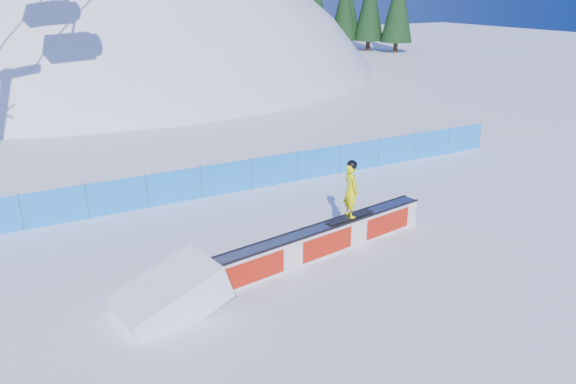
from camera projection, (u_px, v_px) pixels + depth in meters
ground at (339, 225)px, 18.20m from camera, size 160.00×160.00×0.00m
snow_hill at (112, 242)px, 58.96m from camera, size 64.00×64.00×64.00m
safety_fence at (275, 170)px, 21.69m from camera, size 22.05×0.05×1.30m
rail_box at (322, 241)px, 16.02m from camera, size 7.61×1.73×0.91m
snow_ramp at (172, 310)px, 13.43m from camera, size 2.82×2.01×1.62m
snowboarder at (351, 190)px, 16.18m from camera, size 1.70×0.64×1.75m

